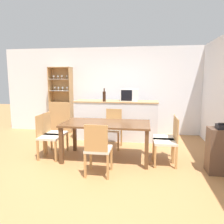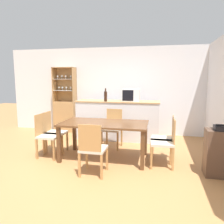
# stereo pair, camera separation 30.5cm
# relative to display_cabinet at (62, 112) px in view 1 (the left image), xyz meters

# --- Properties ---
(ground_plane) EXTENTS (18.00, 18.00, 0.00)m
(ground_plane) POSITION_rel_display_cabinet_xyz_m (1.57, -2.44, -0.62)
(ground_plane) COLOR #B27A47
(wall_back) EXTENTS (6.80, 0.06, 2.55)m
(wall_back) POSITION_rel_display_cabinet_xyz_m (1.57, 0.19, 0.66)
(wall_back) COLOR silver
(wall_back) RESTS_ON ground_plane
(kitchen_counter) EXTENTS (2.22, 0.64, 1.05)m
(kitchen_counter) POSITION_rel_display_cabinet_xyz_m (1.77, -0.54, -0.09)
(kitchen_counter) COLOR silver
(kitchen_counter) RESTS_ON ground_plane
(display_cabinet) EXTENTS (0.67, 0.34, 1.98)m
(display_cabinet) POSITION_rel_display_cabinet_xyz_m (0.00, 0.00, 0.00)
(display_cabinet) COLOR tan
(display_cabinet) RESTS_ON ground_plane
(dining_table) EXTENTS (1.74, 0.93, 0.76)m
(dining_table) POSITION_rel_display_cabinet_xyz_m (1.78, -2.07, 0.05)
(dining_table) COLOR brown
(dining_table) RESTS_ON ground_plane
(dining_chair_side_left_far) EXTENTS (0.43, 0.43, 0.91)m
(dining_chair_side_left_far) POSITION_rel_display_cabinet_xyz_m (0.58, -1.93, -0.15)
(dining_chair_side_left_far) COLOR beige
(dining_chair_side_left_far) RESTS_ON ground_plane
(dining_chair_side_left_near) EXTENTS (0.42, 0.42, 0.91)m
(dining_chair_side_left_near) POSITION_rel_display_cabinet_xyz_m (0.58, -2.21, -0.15)
(dining_chair_side_left_near) COLOR beige
(dining_chair_side_left_near) RESTS_ON ground_plane
(dining_chair_side_right_far) EXTENTS (0.44, 0.44, 0.91)m
(dining_chair_side_right_far) POSITION_rel_display_cabinet_xyz_m (2.97, -1.93, -0.15)
(dining_chair_side_right_far) COLOR beige
(dining_chair_side_right_far) RESTS_ON ground_plane
(dining_chair_head_near) EXTENTS (0.42, 0.42, 0.91)m
(dining_chair_head_near) POSITION_rel_display_cabinet_xyz_m (1.78, -2.86, -0.15)
(dining_chair_head_near) COLOR beige
(dining_chair_head_near) RESTS_ON ground_plane
(dining_chair_head_far) EXTENTS (0.45, 0.45, 0.91)m
(dining_chair_head_far) POSITION_rel_display_cabinet_xyz_m (1.78, -1.28, -0.15)
(dining_chair_head_far) COLOR beige
(dining_chair_head_far) RESTS_ON ground_plane
(dining_chair_side_right_near) EXTENTS (0.44, 0.44, 0.91)m
(dining_chair_side_right_near) POSITION_rel_display_cabinet_xyz_m (2.97, -2.21, -0.15)
(dining_chair_side_right_near) COLOR beige
(dining_chair_side_right_near) RESTS_ON ground_plane
(microwave) EXTENTS (0.45, 0.38, 0.32)m
(microwave) POSITION_rel_display_cabinet_xyz_m (2.12, -0.53, 0.59)
(microwave) COLOR silver
(microwave) RESTS_ON kitchen_counter
(wine_bottle) EXTENTS (0.08, 0.08, 0.34)m
(wine_bottle) POSITION_rel_display_cabinet_xyz_m (1.49, -0.78, 0.57)
(wine_bottle) COLOR black
(wine_bottle) RESTS_ON kitchen_counter
(side_cabinet) EXTENTS (0.48, 0.34, 0.80)m
(side_cabinet) POSITION_rel_display_cabinet_xyz_m (3.88, -2.44, -0.22)
(side_cabinet) COLOR brown
(side_cabinet) RESTS_ON ground_plane
(telephone) EXTENTS (0.22, 0.20, 0.11)m
(telephone) POSITION_rel_display_cabinet_xyz_m (3.86, -2.48, 0.22)
(telephone) COLOR black
(telephone) RESTS_ON side_cabinet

